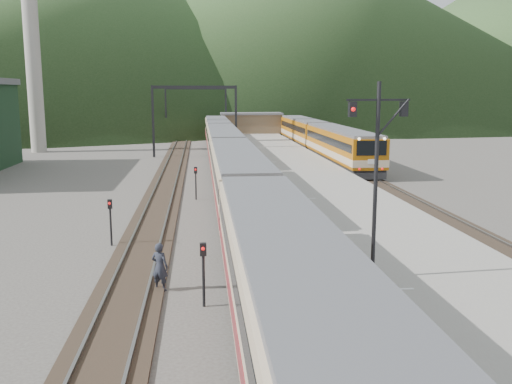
{
  "coord_description": "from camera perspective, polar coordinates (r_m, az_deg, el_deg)",
  "views": [
    {
      "loc": [
        -2.27,
        -9.98,
        7.37
      ],
      "look_at": [
        0.68,
        20.12,
        2.0
      ],
      "focal_mm": 40.0,
      "sensor_mm": 36.0,
      "label": 1
    }
  ],
  "objects": [
    {
      "name": "gantry_near",
      "position": [
        65.01,
        -6.17,
        8.43
      ],
      "size": [
        9.55,
        0.25,
        8.0
      ],
      "color": "black",
      "rests_on": "ground"
    },
    {
      "name": "worker",
      "position": [
        21.69,
        -9.6,
        -7.38
      ],
      "size": [
        0.8,
        0.7,
        1.84
      ],
      "primitive_type": "imported",
      "rotation": [
        0.0,
        0.0,
        2.67
      ],
      "color": "#242834",
      "rests_on": "ground"
    },
    {
      "name": "short_signal_a",
      "position": [
        19.75,
        -5.28,
        -7.37
      ],
      "size": [
        0.23,
        0.17,
        2.27
      ],
      "color": "black",
      "rests_on": "ground"
    },
    {
      "name": "gantry_far",
      "position": [
        90.0,
        -6.03,
        8.87
      ],
      "size": [
        9.55,
        0.25,
        8.0
      ],
      "color": "black",
      "rests_on": "ground"
    },
    {
      "name": "smokestack",
      "position": [
        75.03,
        -21.6,
        15.22
      ],
      "size": [
        1.8,
        1.8,
        30.0
      ],
      "primitive_type": "cylinder",
      "color": "#9E998E",
      "rests_on": "ground"
    },
    {
      "name": "station_shed",
      "position": [
        88.47,
        -0.48,
        6.95
      ],
      "size": [
        9.4,
        4.4,
        3.1
      ],
      "color": "brown",
      "rests_on": "platform"
    },
    {
      "name": "hill_b",
      "position": [
        244.01,
        2.15,
        17.15
      ],
      "size": [
        220.0,
        220.0,
        75.0
      ],
      "primitive_type": "cone",
      "color": "#2D4C22",
      "rests_on": "ground"
    },
    {
      "name": "platform",
      "position": [
        49.11,
        3.69,
        2.0
      ],
      "size": [
        8.0,
        100.0,
        1.0
      ],
      "primitive_type": "cube",
      "color": "gray",
      "rests_on": "ground"
    },
    {
      "name": "second_train",
      "position": [
        66.99,
        6.32,
        5.47
      ],
      "size": [
        3.02,
        41.15,
        3.69
      ],
      "color": "#A35A0A",
      "rests_on": "track_second"
    },
    {
      "name": "hill_c",
      "position": [
        247.6,
        22.02,
        13.43
      ],
      "size": [
        160.0,
        160.0,
        50.0
      ],
      "primitive_type": "cone",
      "color": "#2D4C22",
      "rests_on": "ground"
    },
    {
      "name": "short_signal_c",
      "position": [
        28.2,
        -14.36,
        -2.34
      ],
      "size": [
        0.24,
        0.19,
        2.27
      ],
      "color": "black",
      "rests_on": "ground"
    },
    {
      "name": "track_far",
      "position": [
        50.59,
        -8.63,
        1.65
      ],
      "size": [
        2.6,
        200.0,
        0.23
      ],
      "color": "black",
      "rests_on": "ground"
    },
    {
      "name": "main_train",
      "position": [
        45.27,
        -2.68,
        3.29
      ],
      "size": [
        2.96,
        81.24,
        3.62
      ],
      "color": "#C9B18C",
      "rests_on": "track_main"
    },
    {
      "name": "track_main",
      "position": [
        50.56,
        -2.96,
        1.75
      ],
      "size": [
        2.6,
        200.0,
        0.23
      ],
      "color": "black",
      "rests_on": "ground"
    },
    {
      "name": "hill_a",
      "position": [
        204.77,
        -16.84,
        15.99
      ],
      "size": [
        180.0,
        180.0,
        60.0
      ],
      "primitive_type": "cone",
      "color": "#2D4C22",
      "rests_on": "ground"
    },
    {
      "name": "short_signal_b",
      "position": [
        39.2,
        -6.05,
        1.34
      ],
      "size": [
        0.23,
        0.17,
        2.27
      ],
      "color": "black",
      "rests_on": "ground"
    },
    {
      "name": "signal_mast",
      "position": [
        19.49,
        11.96,
        3.13
      ],
      "size": [
        2.2,
        0.38,
        6.68
      ],
      "color": "black",
      "rests_on": "platform"
    },
    {
      "name": "track_second",
      "position": [
        52.36,
        9.72,
        1.9
      ],
      "size": [
        2.6,
        200.0,
        0.23
      ],
      "color": "black",
      "rests_on": "ground"
    }
  ]
}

